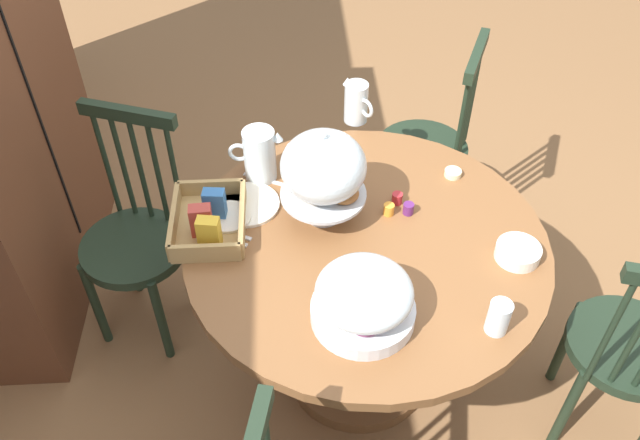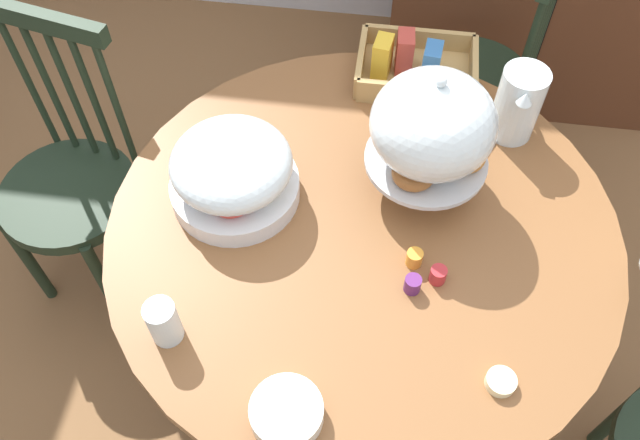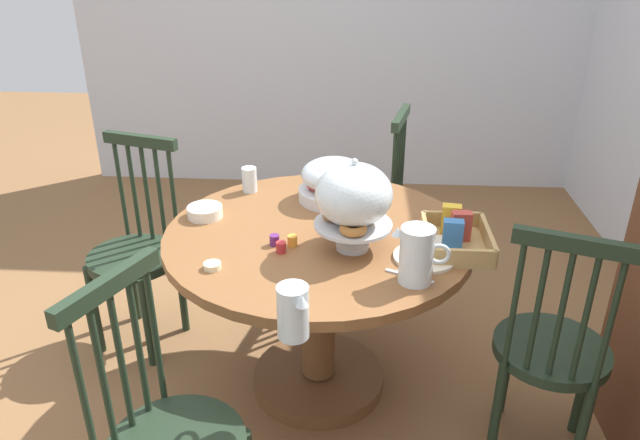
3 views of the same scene
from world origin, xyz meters
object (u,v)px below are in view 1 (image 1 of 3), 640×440
object	(u,v)px
cereal_bowl	(518,252)
windsor_chair_near_window	(628,352)
butter_dish	(453,173)
china_plate_small	(229,217)
orange_juice_pitcher	(356,104)
milk_pitcher	(260,157)
windsor_chair_facing_door	(137,242)
china_plate_large	(247,204)
drinking_glass	(499,317)
dining_table	(363,284)
cereal_basket	(209,221)
fruit_platter_covered	(364,299)
pastry_stand_with_dome	(324,169)
windsor_chair_by_cabinet	(428,150)

from	to	relation	value
cereal_bowl	windsor_chair_near_window	bearing A→B (deg)	-114.81
butter_dish	china_plate_small	bearing A→B (deg)	103.24
orange_juice_pitcher	milk_pitcher	xyz separation A→B (m)	(-0.32, 0.37, 0.01)
windsor_chair_facing_door	orange_juice_pitcher	bearing A→B (deg)	-68.38
orange_juice_pitcher	china_plate_large	xyz separation A→B (m)	(-0.47, 0.41, -0.07)
milk_pitcher	drinking_glass	bearing A→B (deg)	-136.57
milk_pitcher	butter_dish	bearing A→B (deg)	-92.86
china_plate_large	cereal_bowl	xyz separation A→B (m)	(-0.28, -0.85, 0.02)
windsor_chair_facing_door	dining_table	bearing A→B (deg)	-110.72
dining_table	china_plate_small	xyz separation A→B (m)	(0.12, 0.45, 0.23)
windsor_chair_near_window	cereal_basket	xyz separation A→B (m)	(0.36, 1.35, 0.33)
china_plate_small	dining_table	bearing A→B (deg)	-104.80
orange_juice_pitcher	china_plate_small	distance (m)	0.72
fruit_platter_covered	milk_pitcher	world-z (taller)	milk_pitcher
pastry_stand_with_dome	china_plate_small	size ratio (longest dim) A/B	2.29
china_plate_large	orange_juice_pitcher	bearing A→B (deg)	-41.32
windsor_chair_by_cabinet	windsor_chair_facing_door	bearing A→B (deg)	112.30
orange_juice_pitcher	china_plate_large	distance (m)	0.63
milk_pitcher	cereal_basket	bearing A→B (deg)	147.31
cereal_basket	windsor_chair_near_window	bearing A→B (deg)	-104.76
cereal_basket	windsor_chair_by_cabinet	bearing A→B (deg)	-50.27
windsor_chair_facing_door	cereal_bowl	distance (m)	1.39
orange_juice_pitcher	cereal_bowl	size ratio (longest dim) A/B	1.17
windsor_chair_near_window	cereal_bowl	bearing A→B (deg)	65.19
windsor_chair_facing_door	pastry_stand_with_dome	world-z (taller)	pastry_stand_with_dome
pastry_stand_with_dome	fruit_platter_covered	distance (m)	0.45
butter_dish	pastry_stand_with_dome	bearing A→B (deg)	110.66
pastry_stand_with_dome	orange_juice_pitcher	distance (m)	0.57
dining_table	windsor_chair_facing_door	xyz separation A→B (m)	(0.31, 0.83, -0.07)
dining_table	china_plate_small	distance (m)	0.52
fruit_platter_covered	orange_juice_pitcher	xyz separation A→B (m)	(0.96, -0.07, -0.01)
windsor_chair_near_window	windsor_chair_facing_door	world-z (taller)	same
fruit_platter_covered	milk_pitcher	xyz separation A→B (m)	(0.64, 0.30, 0.00)
windsor_chair_by_cabinet	dining_table	bearing A→B (deg)	155.32
windsor_chair_by_cabinet	windsor_chair_facing_door	size ratio (longest dim) A/B	1.00
dining_table	cereal_bowl	distance (m)	0.53
windsor_chair_facing_door	windsor_chair_by_cabinet	bearing A→B (deg)	-67.70
milk_pitcher	cereal_bowl	distance (m)	0.91
orange_juice_pitcher	milk_pitcher	size ratio (longest dim) A/B	0.84
windsor_chair_facing_door	drinking_glass	distance (m)	1.39
milk_pitcher	windsor_chair_facing_door	bearing A→B (deg)	92.54
windsor_chair_by_cabinet	china_plate_large	size ratio (longest dim) A/B	4.43
windsor_chair_facing_door	milk_pitcher	size ratio (longest dim) A/B	5.03
china_plate_small	butter_dish	size ratio (longest dim) A/B	2.50
drinking_glass	china_plate_large	bearing A→B (deg)	52.16
fruit_platter_covered	windsor_chair_near_window	bearing A→B (deg)	-88.13
orange_juice_pitcher	milk_pitcher	distance (m)	0.49
milk_pitcher	butter_dish	distance (m)	0.68
pastry_stand_with_dome	cereal_bowl	world-z (taller)	pastry_stand_with_dome
windsor_chair_by_cabinet	pastry_stand_with_dome	world-z (taller)	pastry_stand_with_dome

